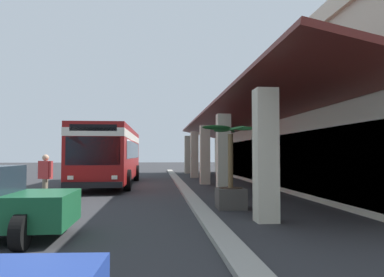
# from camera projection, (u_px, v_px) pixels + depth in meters

# --- Properties ---
(ground) EXTENTS (120.00, 120.00, 0.00)m
(ground) POSITION_uv_depth(u_px,v_px,m) (266.00, 185.00, 20.87)
(ground) COLOR #2D2D30
(curb_strip) EXTENTS (35.75, 0.50, 0.12)m
(curb_strip) POSITION_uv_depth(u_px,v_px,m) (180.00, 183.00, 20.99)
(curb_strip) COLOR #9E998E
(curb_strip) RESTS_ON ground
(plaza_building) EXTENTS (30.09, 14.02, 6.74)m
(plaza_building) POSITION_uv_depth(u_px,v_px,m) (340.00, 127.00, 22.05)
(plaza_building) COLOR beige
(plaza_building) RESTS_ON ground
(transit_bus) EXTENTS (11.23, 2.89, 3.34)m
(transit_bus) POSITION_uv_depth(u_px,v_px,m) (111.00, 152.00, 20.81)
(transit_bus) COLOR maroon
(transit_bus) RESTS_ON ground
(pedestrian) EXTENTS (0.48, 0.55, 1.70)m
(pedestrian) POSITION_uv_depth(u_px,v_px,m) (45.00, 175.00, 13.01)
(pedestrian) COLOR #726651
(pedestrian) RESTS_ON ground
(potted_palm) EXTENTS (1.99, 1.76, 2.64)m
(potted_palm) POSITION_uv_depth(u_px,v_px,m) (231.00, 187.00, 11.59)
(potted_palm) COLOR #4C4742
(potted_palm) RESTS_ON ground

